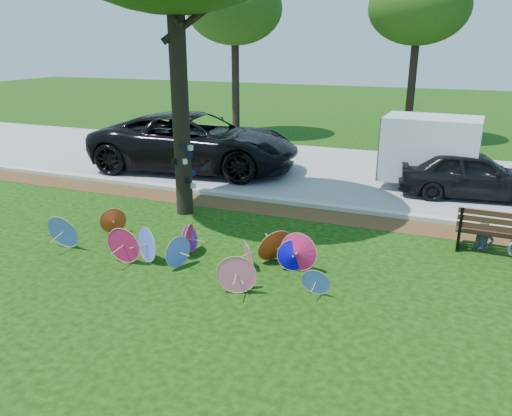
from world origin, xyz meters
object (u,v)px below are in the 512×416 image
Objects in this scene: parasol_pile at (196,248)px; park_bench at (503,231)px; person_left at (486,223)px; black_van at (196,142)px; cargo_trailer at (430,149)px; dark_pickup at (472,174)px.

parasol_pile is 3.34× the size of park_bench.
black_van is at bearing 137.77° from person_left.
black_van is at bearing -172.81° from cargo_trailer.
parasol_pile is 8.11m from black_van.
parasol_pile is 8.72m from cargo_trailer.
parasol_pile is 1.57× the size of dark_pickup.
cargo_trailer is at bearing 62.21° from parasol_pile.
person_left is (-0.35, 0.05, 0.11)m from park_bench.
cargo_trailer is at bearing 60.34° from dark_pickup.
park_bench is at bearing -119.85° from black_van.
cargo_trailer is (7.88, 0.56, 0.26)m from black_van.
black_van reaches higher than parasol_pile.
park_bench is at bearing -179.03° from dark_pickup.
park_bench is (1.86, -4.69, -0.77)m from cargo_trailer.
cargo_trailer is (4.04, 7.67, 0.91)m from parasol_pile.
parasol_pile is 8.91m from dark_pickup.
black_van is 5.88× the size of person_left.
dark_pickup is (5.30, 7.16, 0.34)m from parasol_pile.
cargo_trailer reaches higher than dark_pickup.
parasol_pile is 6.34m from person_left.
black_van is 2.62× the size of cargo_trailer.
dark_pickup is at bearing 100.33° from park_bench.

